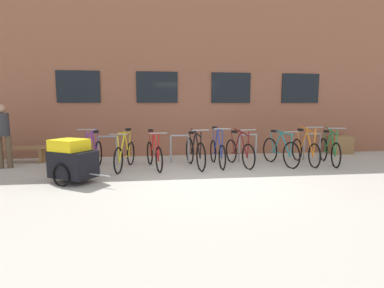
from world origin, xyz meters
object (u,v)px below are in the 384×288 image
(backpack, at_px, (58,162))
(bicycle_green, at_px, (329,150))
(bike_trailer, at_px, (72,160))
(bicycle_orange, at_px, (305,150))
(bicycle_red, at_px, (154,154))
(bicycle_blue, at_px, (217,152))
(bicycle_maroon, at_px, (239,152))
(bicycle_teal, at_px, (280,151))
(wooden_bench, at_px, (15,151))
(bicycle_black, at_px, (195,152))
(bicycle_yellow, at_px, (125,154))
(person_by_bench, at_px, (3,132))
(bicycle_purple, at_px, (93,155))
(planter_box, at_px, (340,145))

(backpack, bearing_deg, bicycle_green, -12.59)
(bike_trailer, bearing_deg, bicycle_orange, 12.63)
(bicycle_green, bearing_deg, bicycle_red, 179.31)
(bicycle_blue, relative_size, bike_trailer, 1.22)
(bicycle_green, xyz_separation_m, backpack, (-7.27, -0.02, -0.16))
(bicycle_green, distance_m, bicycle_blue, 3.17)
(bicycle_maroon, relative_size, bicycle_teal, 0.99)
(wooden_bench, bearing_deg, bicycle_black, -13.14)
(bicycle_yellow, xyz_separation_m, bicycle_red, (0.75, 0.01, -0.00))
(bicycle_blue, bearing_deg, backpack, -177.47)
(bicycle_red, distance_m, person_by_bench, 3.93)
(bicycle_yellow, bearing_deg, bicycle_green, -0.48)
(bicycle_purple, height_order, bicycle_orange, bicycle_purple)
(bicycle_blue, xyz_separation_m, backpack, (-4.10, -0.18, -0.16))
(person_by_bench, height_order, planter_box, person_by_bench)
(bicycle_orange, xyz_separation_m, planter_box, (2.07, 1.50, -0.08))
(bicycle_maroon, relative_size, backpack, 3.80)
(bicycle_teal, bearing_deg, wooden_bench, 170.95)
(bicycle_red, xyz_separation_m, wooden_bench, (-3.93, 1.16, -0.03))
(bicycle_black, relative_size, bicycle_teal, 1.05)
(planter_box, bearing_deg, bicycle_blue, -162.62)
(bicycle_black, xyz_separation_m, bicycle_blue, (0.63, 0.11, -0.02))
(bicycle_orange, bearing_deg, bicycle_blue, 178.41)
(bicycle_blue, xyz_separation_m, planter_box, (4.57, 1.43, -0.08))
(bicycle_red, distance_m, bicycle_blue, 1.72)
(backpack, bearing_deg, planter_box, -2.19)
(wooden_bench, bearing_deg, planter_box, 2.10)
(person_by_bench, bearing_deg, wooden_bench, 95.27)
(bicycle_purple, distance_m, bicycle_orange, 5.75)
(bicycle_yellow, height_order, bicycle_orange, bicycle_orange)
(bicycle_orange, distance_m, wooden_bench, 8.22)
(bicycle_orange, xyz_separation_m, bike_trailer, (-5.93, -1.33, 0.10))
(bicycle_teal, distance_m, bicycle_red, 3.46)
(bicycle_red, bearing_deg, bicycle_green, -0.69)
(bicycle_black, relative_size, bicycle_blue, 1.04)
(wooden_bench, bearing_deg, bike_trailer, -47.96)
(bicycle_yellow, distance_m, bike_trailer, 1.61)
(bicycle_maroon, relative_size, bicycle_red, 0.99)
(bicycle_teal, bearing_deg, bicycle_blue, 176.07)
(planter_box, bearing_deg, bicycle_green, -131.32)
(bicycle_black, bearing_deg, bicycle_green, -0.77)
(bike_trailer, bearing_deg, bicycle_blue, 22.19)
(bicycle_yellow, relative_size, bicycle_teal, 1.02)
(bicycle_purple, xyz_separation_m, planter_box, (7.82, 1.59, -0.09))
(bicycle_red, bearing_deg, bicycle_purple, -177.98)
(wooden_bench, xyz_separation_m, backpack, (1.54, -1.24, -0.12))
(bicycle_green, height_order, bicycle_yellow, bicycle_green)
(bicycle_yellow, bearing_deg, backpack, -177.77)
(bicycle_red, xyz_separation_m, bicycle_blue, (1.72, 0.11, 0.01))
(bicycle_purple, bearing_deg, wooden_bench, 153.12)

